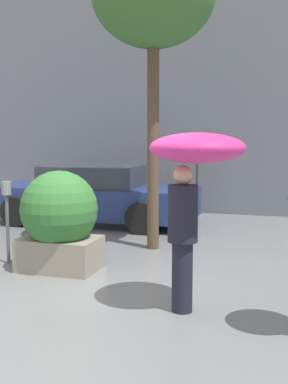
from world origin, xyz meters
name	(u,v)px	position (x,y,z in m)	size (l,w,h in m)	color
ground_plane	(87,292)	(0.00, 0.00, 0.00)	(40.00, 40.00, 0.00)	slate
building_facade	(192,90)	(0.00, 6.50, 3.00)	(18.00, 0.30, 6.00)	slate
planter_box	(59,219)	(-0.75, 0.80, 0.72)	(1.08, 1.08, 1.41)	gray
person_adult	(194,170)	(1.35, -0.27, 1.53)	(1.00, 1.00, 1.92)	#1E1E2D
parked_car_near	(93,196)	(-1.73, 4.35, 0.59)	(4.44, 1.94, 1.25)	navy
parking_meter	(7,204)	(-1.65, 0.90, 0.88)	(0.14, 0.14, 1.22)	#595B60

